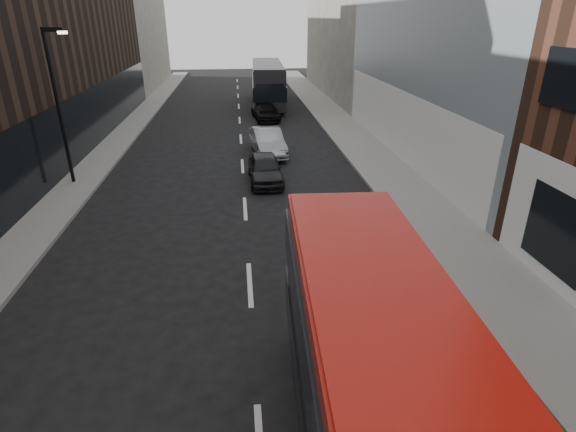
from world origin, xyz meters
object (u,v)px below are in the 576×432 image
object	(u,v)px
car_b	(268,142)
car_c	(265,111)
grey_bus	(268,83)
red_bus	(389,431)
street_lamp	(58,98)
car_a	(265,168)

from	to	relation	value
car_b	car_c	bearing A→B (deg)	81.24
car_b	grey_bus	bearing A→B (deg)	80.02
car_c	red_bus	bearing A→B (deg)	-96.49
grey_bus	street_lamp	bearing A→B (deg)	-116.31
street_lamp	red_bus	distance (m)	20.27
car_b	car_c	size ratio (longest dim) A/B	1.01
grey_bus	car_c	size ratio (longest dim) A/B	2.56
street_lamp	grey_bus	bearing A→B (deg)	61.51
grey_bus	car_a	xyz separation A→B (m)	(-1.62, -20.79, -1.32)
car_c	car_b	bearing A→B (deg)	-98.89
car_b	car_c	world-z (taller)	car_b
car_a	car_b	size ratio (longest dim) A/B	0.87
grey_bus	car_b	xyz separation A→B (m)	(-1.15, -15.96, -1.24)
street_lamp	car_c	world-z (taller)	street_lamp
street_lamp	car_a	distance (m)	9.97
red_bus	car_c	size ratio (longest dim) A/B	2.20
car_a	car_c	distance (m)	14.76
street_lamp	grey_bus	world-z (taller)	street_lamp
car_a	car_b	world-z (taller)	car_b
car_b	red_bus	bearing A→B (deg)	-95.27
car_c	grey_bus	bearing A→B (deg)	77.90
red_bus	car_c	xyz separation A→B (m)	(0.28, 31.60, -1.57)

